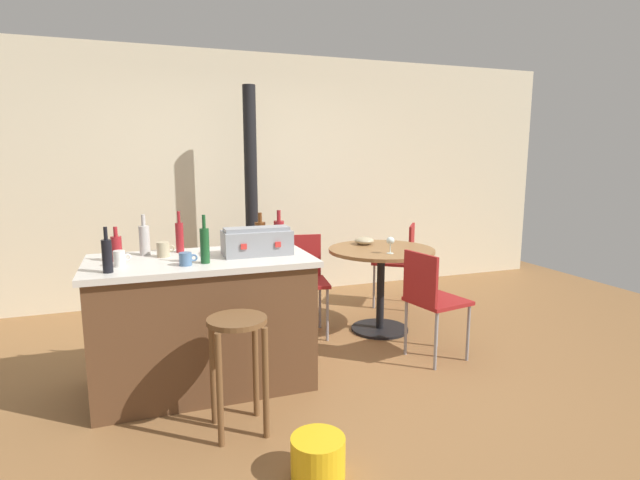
{
  "coord_description": "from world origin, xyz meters",
  "views": [
    {
      "loc": [
        -1.04,
        -3.24,
        1.6
      ],
      "look_at": [
        0.32,
        0.49,
        0.92
      ],
      "focal_mm": 27.85,
      "sensor_mm": 36.0,
      "label": 1
    }
  ],
  "objects_px": {
    "folding_chair_near": "(431,296)",
    "bottle_4": "(279,233)",
    "cup_2": "(186,259)",
    "serving_bowl": "(364,241)",
    "wooden_stool": "(238,349)",
    "kitchen_island": "(203,322)",
    "bottle_0": "(117,248)",
    "toolbox": "(257,242)",
    "cup_0": "(164,249)",
    "wood_stove": "(253,257)",
    "bottle_6": "(107,255)",
    "cup_1": "(120,258)",
    "wine_glass": "(390,241)",
    "bottle_1": "(205,245)",
    "dining_table": "(381,268)",
    "bottle_3": "(260,233)",
    "bottle_2": "(144,239)",
    "folding_chair_far": "(400,257)",
    "bottle_5": "(180,236)",
    "folding_chair_left": "(303,276)",
    "plastic_bucket": "(318,457)"
  },
  "relations": [
    {
      "from": "folding_chair_near",
      "to": "bottle_4",
      "type": "bearing_deg",
      "value": 162.3
    },
    {
      "from": "cup_2",
      "to": "serving_bowl",
      "type": "xyz_separation_m",
      "value": [
        1.71,
        1.01,
        -0.15
      ]
    },
    {
      "from": "wooden_stool",
      "to": "kitchen_island",
      "type": "bearing_deg",
      "value": 99.58
    },
    {
      "from": "wooden_stool",
      "to": "bottle_0",
      "type": "bearing_deg",
      "value": 130.19
    },
    {
      "from": "cup_2",
      "to": "toolbox",
      "type": "bearing_deg",
      "value": 21.13
    },
    {
      "from": "wooden_stool",
      "to": "cup_0",
      "type": "bearing_deg",
      "value": 113.44
    },
    {
      "from": "toolbox",
      "to": "serving_bowl",
      "type": "height_order",
      "value": "toolbox"
    },
    {
      "from": "wood_stove",
      "to": "bottle_6",
      "type": "height_order",
      "value": "wood_stove"
    },
    {
      "from": "kitchen_island",
      "to": "bottle_6",
      "type": "height_order",
      "value": "bottle_6"
    },
    {
      "from": "cup_1",
      "to": "wine_glass",
      "type": "distance_m",
      "value": 2.17
    },
    {
      "from": "wood_stove",
      "to": "cup_1",
      "type": "bearing_deg",
      "value": -124.88
    },
    {
      "from": "bottle_1",
      "to": "cup_0",
      "type": "relative_size",
      "value": 2.59
    },
    {
      "from": "dining_table",
      "to": "bottle_1",
      "type": "distance_m",
      "value": 1.86
    },
    {
      "from": "bottle_3",
      "to": "cup_1",
      "type": "relative_size",
      "value": 2.44
    },
    {
      "from": "bottle_3",
      "to": "folding_chair_near",
      "type": "bearing_deg",
      "value": -19.79
    },
    {
      "from": "cup_1",
      "to": "bottle_2",
      "type": "bearing_deg",
      "value": 64.94
    },
    {
      "from": "wine_glass",
      "to": "folding_chair_far",
      "type": "bearing_deg",
      "value": 56.1
    },
    {
      "from": "dining_table",
      "to": "bottle_2",
      "type": "bearing_deg",
      "value": -170.71
    },
    {
      "from": "bottle_0",
      "to": "bottle_5",
      "type": "height_order",
      "value": "bottle_5"
    },
    {
      "from": "cup_1",
      "to": "wooden_stool",
      "type": "bearing_deg",
      "value": -43.38
    },
    {
      "from": "kitchen_island",
      "to": "cup_1",
      "type": "bearing_deg",
      "value": -169.59
    },
    {
      "from": "cup_2",
      "to": "cup_1",
      "type": "bearing_deg",
      "value": 163.9
    },
    {
      "from": "bottle_0",
      "to": "bottle_2",
      "type": "relative_size",
      "value": 0.81
    },
    {
      "from": "bottle_1",
      "to": "bottle_4",
      "type": "xyz_separation_m",
      "value": [
        0.59,
        0.37,
        -0.01
      ]
    },
    {
      "from": "cup_2",
      "to": "bottle_0",
      "type": "bearing_deg",
      "value": 145.2
    },
    {
      "from": "bottle_0",
      "to": "bottle_5",
      "type": "bearing_deg",
      "value": 22.52
    },
    {
      "from": "dining_table",
      "to": "folding_chair_left",
      "type": "distance_m",
      "value": 0.71
    },
    {
      "from": "bottle_3",
      "to": "bottle_6",
      "type": "xyz_separation_m",
      "value": [
        -1.04,
        -0.53,
        0.01
      ]
    },
    {
      "from": "wood_stove",
      "to": "plastic_bucket",
      "type": "height_order",
      "value": "wood_stove"
    },
    {
      "from": "toolbox",
      "to": "bottle_3",
      "type": "bearing_deg",
      "value": 72.37
    },
    {
      "from": "bottle_3",
      "to": "bottle_6",
      "type": "bearing_deg",
      "value": -153.23
    },
    {
      "from": "cup_1",
      "to": "bottle_5",
      "type": "bearing_deg",
      "value": 41.54
    },
    {
      "from": "bottle_3",
      "to": "plastic_bucket",
      "type": "bearing_deg",
      "value": -92.91
    },
    {
      "from": "wooden_stool",
      "to": "serving_bowl",
      "type": "bearing_deg",
      "value": 45.01
    },
    {
      "from": "dining_table",
      "to": "bottle_5",
      "type": "distance_m",
      "value": 1.85
    },
    {
      "from": "bottle_1",
      "to": "cup_2",
      "type": "relative_size",
      "value": 2.72
    },
    {
      "from": "folding_chair_near",
      "to": "wine_glass",
      "type": "distance_m",
      "value": 0.63
    },
    {
      "from": "wood_stove",
      "to": "bottle_5",
      "type": "xyz_separation_m",
      "value": [
        -0.82,
        -1.4,
        0.48
      ]
    },
    {
      "from": "bottle_2",
      "to": "bottle_5",
      "type": "height_order",
      "value": "bottle_5"
    },
    {
      "from": "wood_stove",
      "to": "serving_bowl",
      "type": "height_order",
      "value": "wood_stove"
    },
    {
      "from": "bottle_5",
      "to": "serving_bowl",
      "type": "relative_size",
      "value": 1.64
    },
    {
      "from": "wooden_stool",
      "to": "bottle_0",
      "type": "distance_m",
      "value": 1.11
    },
    {
      "from": "toolbox",
      "to": "wood_stove",
      "type": "bearing_deg",
      "value": 78.97
    },
    {
      "from": "folding_chair_left",
      "to": "bottle_4",
      "type": "bearing_deg",
      "value": -123.78
    },
    {
      "from": "dining_table",
      "to": "cup_1",
      "type": "xyz_separation_m",
      "value": [
        -2.16,
        -0.65,
        0.38
      ]
    },
    {
      "from": "toolbox",
      "to": "bottle_0",
      "type": "xyz_separation_m",
      "value": [
        -0.91,
        0.09,
        -0.0
      ]
    },
    {
      "from": "folding_chair_near",
      "to": "serving_bowl",
      "type": "distance_m",
      "value": 1.03
    },
    {
      "from": "kitchen_island",
      "to": "cup_0",
      "type": "height_order",
      "value": "cup_0"
    },
    {
      "from": "toolbox",
      "to": "cup_1",
      "type": "bearing_deg",
      "value": -174.83
    },
    {
      "from": "folding_chair_left",
      "to": "bottle_5",
      "type": "height_order",
      "value": "bottle_5"
    }
  ]
}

